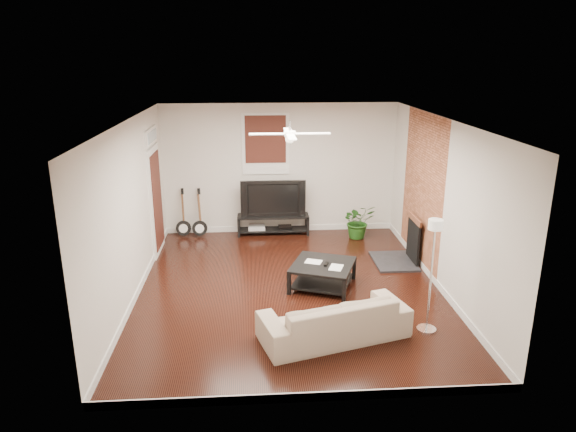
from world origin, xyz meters
name	(u,v)px	position (x,y,z in m)	size (l,w,h in m)	color
room	(290,209)	(0.00, 0.00, 1.40)	(5.01, 6.01, 2.81)	black
brick_accent	(422,190)	(2.49, 1.00, 1.40)	(0.02, 2.20, 2.80)	brown
fireplace	(403,239)	(2.20, 1.00, 0.46)	(0.80, 1.10, 0.92)	black
window_back	(266,144)	(-0.30, 2.97, 1.95)	(1.00, 0.06, 1.30)	#3D1810
door_left	(156,191)	(-2.46, 1.90, 1.25)	(0.08, 1.00, 2.50)	white
tv_stand	(273,225)	(-0.16, 2.78, 0.22)	(1.54, 0.41, 0.43)	black
tv	(273,197)	(-0.16, 2.80, 0.83)	(1.38, 0.18, 0.79)	black
coffee_table	(323,275)	(0.56, 0.04, 0.20)	(0.97, 0.97, 0.41)	black
sofa	(334,318)	(0.50, -1.62, 0.30)	(2.04, 0.80, 0.60)	tan
floor_lamp	(431,276)	(1.85, -1.52, 0.83)	(0.27, 0.27, 1.67)	silver
potted_plant	(358,221)	(1.64, 2.42, 0.37)	(0.67, 0.58, 0.74)	#1F5317
guitar_left	(183,213)	(-2.09, 2.75, 0.52)	(0.32, 0.23, 1.05)	black
guitar_right	(199,213)	(-1.74, 2.72, 0.52)	(0.32, 0.23, 1.05)	black
ceiling_fan	(290,134)	(0.00, 0.00, 2.60)	(1.24, 1.24, 0.32)	white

